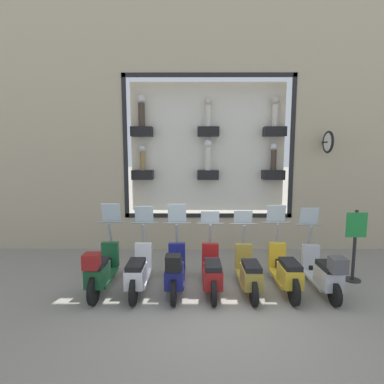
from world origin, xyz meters
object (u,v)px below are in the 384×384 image
at_px(scooter_red_3, 212,272).
at_px(scooter_white_5, 139,271).
at_px(scooter_yellow_1, 285,271).
at_px(shop_sign_post, 355,243).
at_px(scooter_green_6, 101,269).
at_px(scooter_navy_4, 175,270).
at_px(scooter_silver_0, 324,272).
at_px(scooter_olive_2, 249,272).

distance_m(scooter_red_3, scooter_white_5, 1.51).
height_order(scooter_yellow_1, scooter_red_3, scooter_yellow_1).
bearing_deg(shop_sign_post, scooter_red_3, 99.85).
distance_m(scooter_yellow_1, scooter_red_3, 1.51).
relative_size(scooter_white_5, scooter_green_6, 1.00).
height_order(scooter_red_3, scooter_white_5, scooter_white_5).
height_order(scooter_red_3, scooter_navy_4, scooter_navy_4).
bearing_deg(scooter_navy_4, shop_sign_post, -81.22).
xyz_separation_m(scooter_silver_0, scooter_yellow_1, (0.07, 0.75, -0.01)).
height_order(scooter_yellow_1, scooter_navy_4, scooter_navy_4).
relative_size(scooter_red_3, scooter_navy_4, 1.00).
distance_m(scooter_yellow_1, shop_sign_post, 1.82).
bearing_deg(scooter_white_5, scooter_red_3, -90.17).
bearing_deg(scooter_olive_2, shop_sign_post, -77.17).
xyz_separation_m(scooter_green_6, shop_sign_post, (0.60, -5.45, 0.37)).
relative_size(scooter_yellow_1, scooter_green_6, 1.00).
relative_size(scooter_silver_0, scooter_olive_2, 1.00).
xyz_separation_m(scooter_yellow_1, scooter_green_6, (-0.05, 3.76, 0.05)).
bearing_deg(scooter_silver_0, scooter_white_5, 88.91).
bearing_deg(scooter_yellow_1, scooter_white_5, 90.05).
relative_size(scooter_silver_0, scooter_navy_4, 0.99).
relative_size(scooter_yellow_1, scooter_white_5, 1.00).
height_order(scooter_olive_2, scooter_red_3, scooter_olive_2).
height_order(scooter_red_3, scooter_green_6, scooter_green_6).
bearing_deg(scooter_navy_4, scooter_green_6, 89.73).
distance_m(scooter_red_3, scooter_green_6, 2.26).
bearing_deg(scooter_red_3, scooter_yellow_1, -89.73).
bearing_deg(scooter_silver_0, scooter_olive_2, 87.50).
xyz_separation_m(scooter_yellow_1, shop_sign_post, (0.55, -1.69, 0.42)).
bearing_deg(scooter_navy_4, scooter_yellow_1, -88.43).
bearing_deg(scooter_olive_2, scooter_white_5, 89.85).
relative_size(scooter_yellow_1, shop_sign_post, 1.13).
height_order(scooter_red_3, shop_sign_post, shop_sign_post).
height_order(scooter_green_6, shop_sign_post, scooter_green_6).
relative_size(scooter_navy_4, scooter_white_5, 1.00).
bearing_deg(scooter_green_6, scooter_navy_4, -90.27).
distance_m(scooter_olive_2, shop_sign_post, 2.54).
xyz_separation_m(scooter_silver_0, shop_sign_post, (0.62, -0.94, 0.41)).
relative_size(scooter_silver_0, scooter_green_6, 0.99).
bearing_deg(scooter_silver_0, shop_sign_post, -56.42).
bearing_deg(scooter_yellow_1, shop_sign_post, -72.04).
bearing_deg(scooter_olive_2, scooter_red_3, 89.90).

